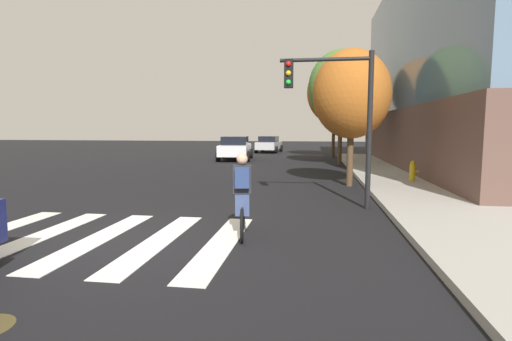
# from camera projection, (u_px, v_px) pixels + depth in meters

# --- Properties ---
(ground_plane) EXTENTS (120.00, 120.00, 0.00)m
(ground_plane) POSITION_uv_depth(u_px,v_px,m) (125.00, 240.00, 7.62)
(ground_plane) COLOR black
(crosswalk_stripes) EXTENTS (5.54, 4.07, 0.01)m
(crosswalk_stripes) POSITION_uv_depth(u_px,v_px,m) (98.00, 238.00, 7.70)
(crosswalk_stripes) COLOR silver
(crosswalk_stripes) RESTS_ON ground
(sedan_mid) EXTENTS (2.56, 4.89, 1.63)m
(sedan_mid) POSITION_uv_depth(u_px,v_px,m) (235.00, 148.00, 27.01)
(sedan_mid) COLOR silver
(sedan_mid) RESTS_ON ground
(sedan_far) EXTENTS (2.27, 4.41, 1.48)m
(sedan_far) POSITION_uv_depth(u_px,v_px,m) (269.00, 144.00, 35.54)
(sedan_far) COLOR #B7B7BC
(sedan_far) RESTS_ON ground
(cyclist) EXTENTS (0.39, 1.70, 1.69)m
(cyclist) POSITION_uv_depth(u_px,v_px,m) (242.00, 196.00, 7.75)
(cyclist) COLOR black
(cyclist) RESTS_ON ground
(traffic_light_near) EXTENTS (2.47, 0.28, 4.20)m
(traffic_light_near) POSITION_uv_depth(u_px,v_px,m) (338.00, 103.00, 10.37)
(traffic_light_near) COLOR black
(traffic_light_near) RESTS_ON ground
(fire_hydrant) EXTENTS (0.33, 0.22, 0.78)m
(fire_hydrant) POSITION_uv_depth(u_px,v_px,m) (413.00, 171.00, 15.15)
(fire_hydrant) COLOR gold
(fire_hydrant) RESTS_ON sidewalk
(street_tree_near) EXTENTS (2.86, 2.86, 5.10)m
(street_tree_near) POSITION_uv_depth(u_px,v_px,m) (352.00, 94.00, 14.37)
(street_tree_near) COLOR #4C3823
(street_tree_near) RESTS_ON ground
(street_tree_mid) EXTENTS (3.77, 3.77, 6.70)m
(street_tree_mid) POSITION_uv_depth(u_px,v_px,m) (341.00, 88.00, 22.47)
(street_tree_mid) COLOR #4C3823
(street_tree_mid) RESTS_ON ground
(street_tree_far) EXTENTS (4.03, 4.03, 7.17)m
(street_tree_far) POSITION_uv_depth(u_px,v_px,m) (334.00, 92.00, 28.85)
(street_tree_far) COLOR #4C3823
(street_tree_far) RESTS_ON ground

